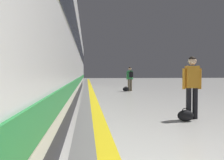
{
  "coord_description": "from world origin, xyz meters",
  "views": [
    {
      "loc": [
        -1.39,
        0.85,
        1.3
      ],
      "look_at": [
        -0.72,
        7.17,
        1.11
      ],
      "focal_mm": 38.42,
      "sensor_mm": 36.0,
      "label": 1
    }
  ],
  "objects_px": {
    "passenger_mid": "(130,77)",
    "high_speed_train": "(32,36)",
    "duffel_bag_mid": "(126,89)",
    "duffel_bag_near": "(186,116)",
    "passenger_near": "(192,83)"
  },
  "relations": [
    {
      "from": "high_speed_train",
      "to": "duffel_bag_near",
      "type": "height_order",
      "value": "high_speed_train"
    },
    {
      "from": "passenger_mid",
      "to": "high_speed_train",
      "type": "bearing_deg",
      "value": -118.81
    },
    {
      "from": "passenger_mid",
      "to": "duffel_bag_near",
      "type": "bearing_deg",
      "value": -92.36
    },
    {
      "from": "high_speed_train",
      "to": "passenger_near",
      "type": "height_order",
      "value": "high_speed_train"
    },
    {
      "from": "high_speed_train",
      "to": "passenger_mid",
      "type": "height_order",
      "value": "high_speed_train"
    },
    {
      "from": "passenger_near",
      "to": "duffel_bag_near",
      "type": "xyz_separation_m",
      "value": [
        -0.32,
        -0.32,
        -0.87
      ]
    },
    {
      "from": "high_speed_train",
      "to": "duffel_bag_near",
      "type": "distance_m",
      "value": 5.32
    },
    {
      "from": "passenger_near",
      "to": "duffel_bag_near",
      "type": "distance_m",
      "value": 0.98
    },
    {
      "from": "high_speed_train",
      "to": "duffel_bag_near",
      "type": "xyz_separation_m",
      "value": [
        4.39,
        -1.88,
        -2.35
      ]
    },
    {
      "from": "passenger_near",
      "to": "passenger_mid",
      "type": "relative_size",
      "value": 1.02
    },
    {
      "from": "passenger_near",
      "to": "duffel_bag_near",
      "type": "relative_size",
      "value": 4.0
    },
    {
      "from": "high_speed_train",
      "to": "duffel_bag_mid",
      "type": "relative_size",
      "value": 78.44
    },
    {
      "from": "duffel_bag_near",
      "to": "duffel_bag_mid",
      "type": "distance_m",
      "value": 10.52
    },
    {
      "from": "high_speed_train",
      "to": "passenger_near",
      "type": "xyz_separation_m",
      "value": [
        4.71,
        -1.56,
        -1.48
      ]
    },
    {
      "from": "high_speed_train",
      "to": "passenger_near",
      "type": "bearing_deg",
      "value": -18.33
    }
  ]
}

